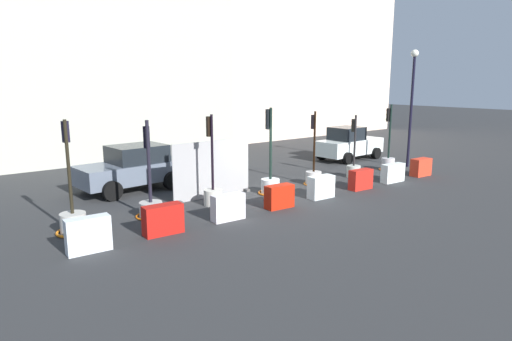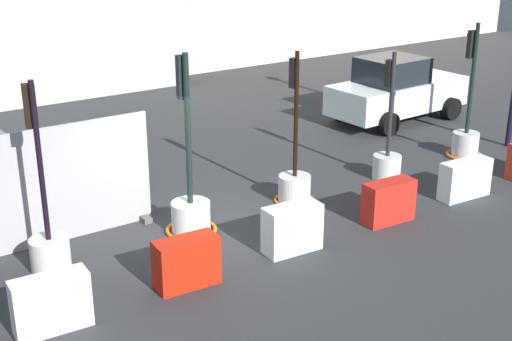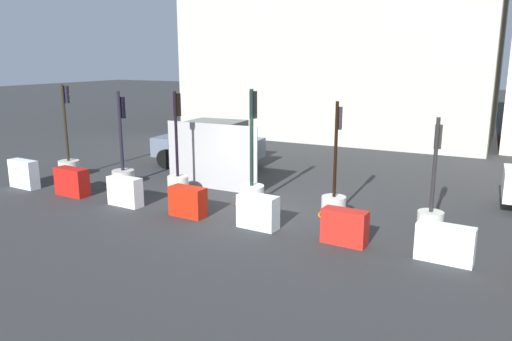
{
  "view_description": "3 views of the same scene",
  "coord_description": "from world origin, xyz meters",
  "px_view_note": "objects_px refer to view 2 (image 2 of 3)",
  "views": [
    {
      "loc": [
        -10.6,
        -12.16,
        4.2
      ],
      "look_at": [
        -0.77,
        0.25,
        1.0
      ],
      "focal_mm": 31.23,
      "sensor_mm": 36.0,
      "label": 1
    },
    {
      "loc": [
        -5.51,
        -9.76,
        5.41
      ],
      "look_at": [
        1.47,
        0.44,
        0.83
      ],
      "focal_mm": 49.04,
      "sensor_mm": 36.0,
      "label": 2
    },
    {
      "loc": [
        6.27,
        -11.45,
        4.07
      ],
      "look_at": [
        -0.08,
        0.73,
        0.91
      ],
      "focal_mm": 34.61,
      "sensor_mm": 36.0,
      "label": 3
    }
  ],
  "objects_px": {
    "construction_barrier_5": "(389,202)",
    "car_white_van": "(396,90)",
    "traffic_light_4": "(295,180)",
    "construction_barrier_3": "(187,262)",
    "construction_barrier_4": "(292,228)",
    "construction_barrier_6": "(465,179)",
    "traffic_light_5": "(387,156)",
    "traffic_light_2": "(48,236)",
    "construction_barrier_2": "(51,303)",
    "traffic_light_6": "(466,136)",
    "traffic_light_3": "(190,206)"
  },
  "relations": [
    {
      "from": "traffic_light_6",
      "to": "construction_barrier_3",
      "type": "distance_m",
      "value": 8.52
    },
    {
      "from": "traffic_light_5",
      "to": "car_white_van",
      "type": "height_order",
      "value": "traffic_light_5"
    },
    {
      "from": "construction_barrier_6",
      "to": "traffic_light_5",
      "type": "bearing_deg",
      "value": 107.51
    },
    {
      "from": "construction_barrier_2",
      "to": "construction_barrier_3",
      "type": "height_order",
      "value": "construction_barrier_2"
    },
    {
      "from": "traffic_light_4",
      "to": "car_white_van",
      "type": "relative_size",
      "value": 0.73
    },
    {
      "from": "traffic_light_6",
      "to": "car_white_van",
      "type": "xyz_separation_m",
      "value": [
        0.84,
        3.14,
        0.34
      ]
    },
    {
      "from": "traffic_light_3",
      "to": "construction_barrier_5",
      "type": "xyz_separation_m",
      "value": [
        3.23,
        -1.69,
        -0.11
      ]
    },
    {
      "from": "traffic_light_3",
      "to": "traffic_light_6",
      "type": "xyz_separation_m",
      "value": [
        7.35,
        -0.02,
        -0.01
      ]
    },
    {
      "from": "construction_barrier_5",
      "to": "car_white_van",
      "type": "relative_size",
      "value": 0.25
    },
    {
      "from": "construction_barrier_5",
      "to": "car_white_van",
      "type": "bearing_deg",
      "value": 44.06
    },
    {
      "from": "traffic_light_2",
      "to": "construction_barrier_3",
      "type": "relative_size",
      "value": 3.09
    },
    {
      "from": "traffic_light_6",
      "to": "construction_barrier_4",
      "type": "xyz_separation_m",
      "value": [
        -6.31,
        -1.62,
        -0.09
      ]
    },
    {
      "from": "construction_barrier_5",
      "to": "traffic_light_4",
      "type": "bearing_deg",
      "value": 115.7
    },
    {
      "from": "traffic_light_4",
      "to": "construction_barrier_3",
      "type": "xyz_separation_m",
      "value": [
        -3.39,
        -1.73,
        -0.06
      ]
    },
    {
      "from": "traffic_light_4",
      "to": "construction_barrier_5",
      "type": "distance_m",
      "value": 1.95
    },
    {
      "from": "construction_barrier_3",
      "to": "car_white_van",
      "type": "relative_size",
      "value": 0.25
    },
    {
      "from": "traffic_light_2",
      "to": "construction_barrier_6",
      "type": "bearing_deg",
      "value": -12.28
    },
    {
      "from": "traffic_light_3",
      "to": "construction_barrier_2",
      "type": "height_order",
      "value": "traffic_light_3"
    },
    {
      "from": "traffic_light_4",
      "to": "construction_barrier_3",
      "type": "height_order",
      "value": "traffic_light_4"
    },
    {
      "from": "traffic_light_6",
      "to": "construction_barrier_3",
      "type": "height_order",
      "value": "traffic_light_6"
    },
    {
      "from": "traffic_light_2",
      "to": "construction_barrier_4",
      "type": "height_order",
      "value": "traffic_light_2"
    },
    {
      "from": "traffic_light_2",
      "to": "construction_barrier_4",
      "type": "xyz_separation_m",
      "value": [
        3.6,
        -1.66,
        -0.18
      ]
    },
    {
      "from": "traffic_light_6",
      "to": "construction_barrier_6",
      "type": "distance_m",
      "value": 2.62
    },
    {
      "from": "traffic_light_3",
      "to": "traffic_light_6",
      "type": "height_order",
      "value": "traffic_light_3"
    },
    {
      "from": "car_white_van",
      "to": "traffic_light_2",
      "type": "bearing_deg",
      "value": -163.96
    },
    {
      "from": "construction_barrier_3",
      "to": "car_white_van",
      "type": "bearing_deg",
      "value": 27.47
    },
    {
      "from": "construction_barrier_4",
      "to": "construction_barrier_5",
      "type": "height_order",
      "value": "construction_barrier_4"
    },
    {
      "from": "car_white_van",
      "to": "construction_barrier_4",
      "type": "bearing_deg",
      "value": -146.41
    },
    {
      "from": "traffic_light_2",
      "to": "traffic_light_3",
      "type": "distance_m",
      "value": 2.56
    },
    {
      "from": "construction_barrier_4",
      "to": "traffic_light_6",
      "type": "bearing_deg",
      "value": 14.36
    },
    {
      "from": "traffic_light_6",
      "to": "construction_barrier_3",
      "type": "xyz_separation_m",
      "value": [
        -8.36,
        -1.65,
        -0.1
      ]
    },
    {
      "from": "construction_barrier_3",
      "to": "car_white_van",
      "type": "distance_m",
      "value": 10.38
    },
    {
      "from": "construction_barrier_3",
      "to": "construction_barrier_5",
      "type": "height_order",
      "value": "construction_barrier_5"
    },
    {
      "from": "construction_barrier_3",
      "to": "construction_barrier_6",
      "type": "distance_m",
      "value": 6.34
    },
    {
      "from": "traffic_light_6",
      "to": "construction_barrier_6",
      "type": "relative_size",
      "value": 2.71
    },
    {
      "from": "traffic_light_3",
      "to": "traffic_light_6",
      "type": "bearing_deg",
      "value": -0.15
    },
    {
      "from": "construction_barrier_5",
      "to": "construction_barrier_6",
      "type": "height_order",
      "value": "construction_barrier_5"
    },
    {
      "from": "construction_barrier_3",
      "to": "construction_barrier_4",
      "type": "height_order",
      "value": "construction_barrier_4"
    },
    {
      "from": "traffic_light_3",
      "to": "car_white_van",
      "type": "height_order",
      "value": "traffic_light_3"
    },
    {
      "from": "construction_barrier_2",
      "to": "construction_barrier_3",
      "type": "bearing_deg",
      "value": 0.77
    },
    {
      "from": "traffic_light_2",
      "to": "construction_barrier_2",
      "type": "distance_m",
      "value": 1.82
    },
    {
      "from": "traffic_light_4",
      "to": "traffic_light_6",
      "type": "height_order",
      "value": "traffic_light_6"
    },
    {
      "from": "traffic_light_5",
      "to": "construction_barrier_6",
      "type": "height_order",
      "value": "traffic_light_5"
    },
    {
      "from": "traffic_light_6",
      "to": "construction_barrier_5",
      "type": "xyz_separation_m",
      "value": [
        -4.12,
        -1.67,
        -0.1
      ]
    },
    {
      "from": "traffic_light_2",
      "to": "traffic_light_5",
      "type": "xyz_separation_m",
      "value": [
        7.37,
        -0.05,
        -0.09
      ]
    },
    {
      "from": "traffic_light_2",
      "to": "construction_barrier_6",
      "type": "xyz_separation_m",
      "value": [
        7.9,
        -1.72,
        -0.2
      ]
    },
    {
      "from": "traffic_light_2",
      "to": "traffic_light_5",
      "type": "height_order",
      "value": "traffic_light_2"
    },
    {
      "from": "traffic_light_6",
      "to": "construction_barrier_3",
      "type": "relative_size",
      "value": 3.1
    },
    {
      "from": "traffic_light_5",
      "to": "construction_barrier_3",
      "type": "height_order",
      "value": "traffic_light_5"
    },
    {
      "from": "traffic_light_2",
      "to": "traffic_light_4",
      "type": "distance_m",
      "value": 4.95
    }
  ]
}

